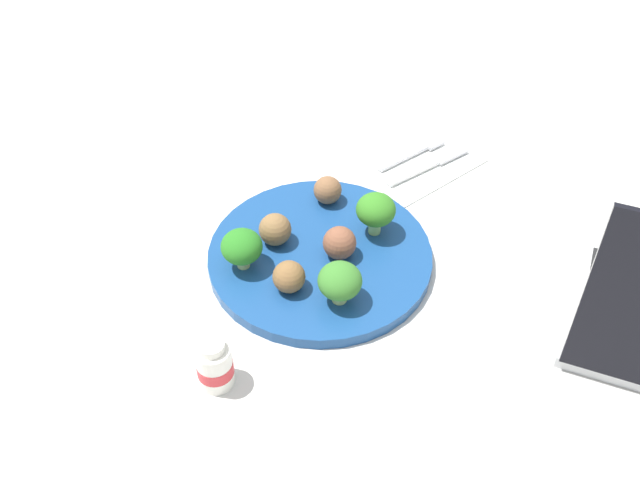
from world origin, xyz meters
The scene contains 13 objects.
ground_plane centered at (0.00, 0.00, 0.00)m, with size 4.00×4.00×0.00m, color beige.
plate centered at (0.00, 0.00, 0.01)m, with size 0.28×0.28×0.02m, color navy.
broccoli_floret_back_left centered at (-0.08, 0.05, 0.05)m, with size 0.05×0.05×0.05m.
broccoli_floret_far_rim centered at (0.07, -0.02, 0.05)m, with size 0.05×0.05×0.06m.
broccoli_floret_back_right centered at (-0.04, -0.07, 0.05)m, with size 0.05×0.05×0.05m.
meatball_front_right centered at (0.01, -0.02, 0.04)m, with size 0.04×0.04×0.04m, color brown.
meatball_far_rim centered at (0.08, 0.06, 0.03)m, with size 0.04×0.04×0.04m, color brown.
meatball_center centered at (-0.03, 0.05, 0.04)m, with size 0.04×0.04×0.04m, color brown.
meatball_near_rim centered at (-0.07, -0.02, 0.04)m, with size 0.04×0.04×0.04m, color brown.
napkin centered at (0.24, 0.04, 0.00)m, with size 0.17×0.12×0.01m, color white.
fork centered at (0.25, 0.06, 0.01)m, with size 0.12×0.03×0.01m.
knife centered at (0.25, 0.02, 0.01)m, with size 0.15×0.04×0.01m.
yogurt_bottle centered at (-0.21, -0.05, 0.03)m, with size 0.04×0.04×0.07m.
Camera 1 is at (-0.44, -0.45, 0.64)m, focal length 39.92 mm.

